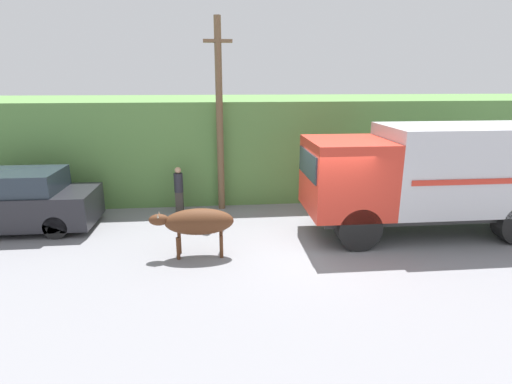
# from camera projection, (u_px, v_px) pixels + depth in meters

# --- Properties ---
(ground_plane) EXTENTS (60.00, 60.00, 0.00)m
(ground_plane) POSITION_uv_depth(u_px,v_px,m) (316.00, 247.00, 10.60)
(ground_plane) COLOR gray
(hillside_embankment) EXTENTS (32.00, 6.27, 3.56)m
(hillside_embankment) POSITION_uv_depth(u_px,v_px,m) (278.00, 141.00, 16.77)
(hillside_embankment) COLOR #568442
(hillside_embankment) RESTS_ON ground_plane
(building_backdrop) EXTENTS (5.03, 2.70, 2.85)m
(building_backdrop) POSITION_uv_depth(u_px,v_px,m) (215.00, 157.00, 15.08)
(building_backdrop) COLOR #C6B793
(building_backdrop) RESTS_ON ground_plane
(cargo_truck) EXTENTS (7.08, 2.32, 3.08)m
(cargo_truck) POSITION_uv_depth(u_px,v_px,m) (436.00, 173.00, 11.08)
(cargo_truck) COLOR #2D2D2D
(cargo_truck) RESTS_ON ground_plane
(brown_cow) EXTENTS (2.07, 0.66, 1.23)m
(brown_cow) POSITION_uv_depth(u_px,v_px,m) (197.00, 222.00, 9.83)
(brown_cow) COLOR #512D19
(brown_cow) RESTS_ON ground_plane
(parked_suv) EXTENTS (4.57, 1.89, 1.76)m
(parked_suv) POSITION_uv_depth(u_px,v_px,m) (14.00, 202.00, 11.58)
(parked_suv) COLOR #232328
(parked_suv) RESTS_ON ground_plane
(pedestrian_on_hill) EXTENTS (0.32, 0.32, 1.55)m
(pedestrian_on_hill) POSITION_uv_depth(u_px,v_px,m) (179.00, 188.00, 13.06)
(pedestrian_on_hill) COLOR #38332D
(pedestrian_on_hill) RESTS_ON ground_plane
(utility_pole) EXTENTS (0.90, 0.22, 6.16)m
(utility_pole) POSITION_uv_depth(u_px,v_px,m) (220.00, 114.00, 12.88)
(utility_pole) COLOR brown
(utility_pole) RESTS_ON ground_plane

